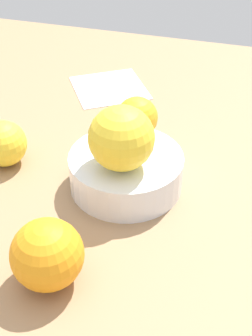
{
  "coord_description": "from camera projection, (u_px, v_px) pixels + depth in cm",
  "views": [
    {
      "loc": [
        -49.38,
        -14.61,
        43.01
      ],
      "look_at": [
        0.0,
        0.0,
        3.05
      ],
      "focal_mm": 49.76,
      "sensor_mm": 36.0,
      "label": 1
    }
  ],
  "objects": [
    {
      "name": "orange_in_bowl_1",
      "position": [
        120.0,
        138.0,
        0.6
      ],
      "size": [
        8.71,
        8.71,
        8.71
      ],
      "primitive_type": "sphere",
      "color": "yellow",
      "rests_on": "fruit_bowl"
    },
    {
      "name": "folded_napkin",
      "position": [
        109.0,
        88.0,
        0.9
      ],
      "size": [
        18.34,
        18.34,
        0.3
      ],
      "primitive_type": "cube",
      "rotation": [
        0.0,
        0.0,
        0.59
      ],
      "color": "white",
      "rests_on": "ground_plane"
    },
    {
      "name": "orange_in_bowl_0",
      "position": [
        140.0,
        118.0,
        0.66
      ],
      "size": [
        6.02,
        6.02,
        6.02
      ],
      "primitive_type": "sphere",
      "color": "#F9A823",
      "rests_on": "fruit_bowl"
    },
    {
      "name": "orange_loose_1",
      "position": [
        4.0,
        143.0,
        0.69
      ],
      "size": [
        6.96,
        6.96,
        6.96
      ],
      "primitive_type": "sphere",
      "color": "yellow",
      "rests_on": "ground_plane"
    },
    {
      "name": "orange_loose_0",
      "position": [
        47.0,
        254.0,
        0.51
      ],
      "size": [
        8.27,
        8.27,
        8.27
      ],
      "primitive_type": "sphere",
      "color": "orange",
      "rests_on": "ground_plane"
    },
    {
      "name": "fruit_bowl",
      "position": [
        126.0,
        172.0,
        0.66
      ],
      "size": [
        16.01,
        16.01,
        5.09
      ],
      "color": "silver",
      "rests_on": "ground_plane"
    },
    {
      "name": "ground_plane",
      "position": [
        126.0,
        190.0,
        0.68
      ],
      "size": [
        110.0,
        110.0,
        2.0
      ],
      "primitive_type": "cube",
      "color": "#997551"
    }
  ]
}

